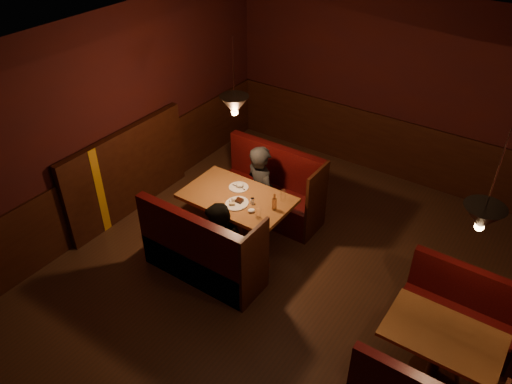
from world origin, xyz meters
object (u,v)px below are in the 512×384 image
Objects in this scene: second_table at (440,345)px; diner_a at (261,175)px; main_bench_far at (272,194)px; second_bench_far at (458,315)px; diner_b at (220,231)px; main_table at (238,208)px; main_bench_near at (201,256)px.

second_table is 3.12m from diner_a.
diner_a is at bearing -97.63° from main_bench_far.
diner_a reaches higher than second_table.
second_bench_far is 2.84m from diner_b.
diner_b is at bearing -83.34° from main_bench_far.
main_bench_near is at bearing -88.89° from main_table.
main_table is at bearing 106.08° from diner_b.
main_table is 2.92m from second_bench_far.
diner_b is at bearing -179.05° from second_table.
main_table is 0.65m from diner_b.
second_bench_far is (2.88, -0.71, -0.06)m from main_bench_far.
main_table is at bearing -91.11° from main_bench_far.
diner_b is at bearing 49.14° from main_bench_near.
main_bench_far is (0.02, 0.81, -0.25)m from main_table.
diner_b reaches higher than main_table.
main_bench_near is at bearing 114.28° from diner_a.
second_bench_far is 3.00m from diner_a.
main_bench_far is 1.12× the size of diner_b.
diner_b is (0.17, -1.42, 0.36)m from main_bench_far.
main_table is at bearing -178.13° from second_bench_far.
main_table reaches higher than second_bench_far.
diner_a reaches higher than main_bench_far.
second_table is at bearing 4.72° from main_bench_near.
main_bench_near is at bearing -131.24° from diner_b.
diner_a is (-0.02, 0.57, 0.20)m from main_table.
diner_a is 1.20m from diner_b.
second_table is 0.80× the size of diner_b.
diner_a is (-0.03, 1.37, 0.45)m from main_bench_near.
diner_a is at bearing 99.12° from diner_b.
diner_b reaches higher than main_bench_near.
main_table is 1.28× the size of second_table.
main_bench_far and main_bench_near have the same top height.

